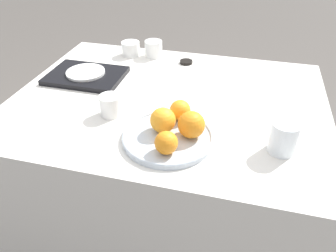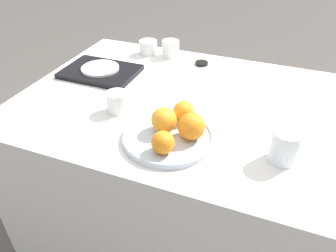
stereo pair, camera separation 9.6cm
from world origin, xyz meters
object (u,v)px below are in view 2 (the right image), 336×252
Objects in this scene: orange_2 at (184,111)px; side_plate at (100,68)px; serving_tray at (101,72)px; cup_0 at (117,102)px; fruit_platter at (168,137)px; orange_1 at (163,142)px; cup_1 at (148,47)px; soy_dish at (202,63)px; orange_3 at (191,126)px; orange_0 at (164,120)px; water_glass at (284,146)px; cup_2 at (171,48)px.

side_plate is at bearing 153.74° from orange_2.
side_plate is (0.00, 0.00, 0.01)m from serving_tray.
cup_0 is at bearing -48.06° from side_plate.
orange_1 is at bearing -79.24° from fruit_platter.
soy_dish is at bearing -5.47° from cup_1.
cup_1 is (-0.39, 0.56, -0.02)m from orange_3.
orange_0 is 1.18× the size of orange_1.
water_glass is at bearing 1.52° from orange_0.
water_glass is (0.31, -0.07, 0.00)m from orange_2.
orange_2 is at bearing -80.73° from soy_dish.
orange_2 is 0.59m from cup_1.
soy_dish is at bearing -13.41° from cup_2.
orange_0 is at bearing -85.87° from soy_dish.
orange_1 is 0.93× the size of cup_0.
serving_tray is at bearing -109.91° from cup_1.
cup_0 is (-0.22, 0.09, 0.03)m from fruit_platter.
cup_2 is (-0.24, 0.50, -0.01)m from orange_2.
water_glass is 0.55m from cup_0.
side_plate is 1.87× the size of cup_1.
side_plate reaches higher than serving_tray.
cup_1 is 1.47× the size of soy_dish.
orange_1 and orange_2 have the same top height.
fruit_platter is 0.08m from orange_3.
water_glass is 1.70× the size of soy_dish.
side_plate is at bearing -125.88° from cup_2.
cup_1 is (-0.34, 0.48, -0.02)m from orange_2.
water_glass is 1.20× the size of cup_2.
water_glass is 0.80m from side_plate.
orange_3 is 0.99× the size of cup_1.
orange_3 is at bearing -13.80° from cup_0.
orange_0 is 0.10m from orange_1.
orange_3 reaches higher than serving_tray.
orange_1 is 0.22× the size of serving_tray.
orange_0 is 1.39× the size of soy_dish.
cup_2 is at bearing 6.97° from cup_1.
orange_3 reaches higher than soy_dish.
fruit_platter is at bearing -174.72° from water_glass.
cup_0 is at bearing 161.48° from orange_0.
orange_1 is 0.43× the size of side_plate.
orange_3 is at bearing -55.07° from cup_1.
fruit_platter is 3.56× the size of orange_0.
serving_tray is (-0.49, 0.30, -0.04)m from orange_3.
cup_1 reaches higher than soy_dish.
cup_0 reaches higher than serving_tray.
orange_0 is 0.09m from orange_3.
orange_0 is at bearing -36.07° from serving_tray.
side_plate is (-0.44, 0.22, -0.02)m from orange_2.
side_plate is at bearing -109.91° from cup_1.
orange_2 is 0.43× the size of side_plate.
orange_3 is 1.03× the size of cup_2.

